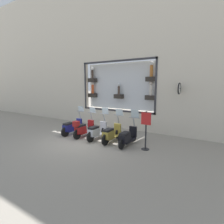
{
  "coord_description": "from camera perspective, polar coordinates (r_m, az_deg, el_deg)",
  "views": [
    {
      "loc": [
        -6.68,
        -5.91,
        2.89
      ],
      "look_at": [
        2.03,
        -0.51,
        1.3
      ],
      "focal_mm": 28.0,
      "sensor_mm": 36.0,
      "label": 1
    }
  ],
  "objects": [
    {
      "name": "ground_plane",
      "position": [
        9.38,
        -9.35,
        -9.26
      ],
      "size": [
        120.0,
        120.0,
        0.0
      ],
      "primitive_type": "plane",
      "color": "gray"
    },
    {
      "name": "scooter_silver_2",
      "position": [
        9.41,
        -4.97,
        -6.27
      ],
      "size": [
        1.81,
        0.6,
        1.64
      ],
      "color": "black",
      "rests_on": "ground_plane"
    },
    {
      "name": "scooter_red_3",
      "position": [
        9.92,
        -9.43,
        -5.35
      ],
      "size": [
        1.81,
        0.6,
        1.59
      ],
      "color": "black",
      "rests_on": "ground_plane"
    },
    {
      "name": "scooter_black_0",
      "position": [
        8.49,
        5.02,
        -8.12
      ],
      "size": [
        1.79,
        0.61,
        1.65
      ],
      "color": "black",
      "rests_on": "ground_plane"
    },
    {
      "name": "shop_sign_post",
      "position": [
        7.95,
        10.99,
        -5.5
      ],
      "size": [
        0.36,
        0.45,
        1.75
      ],
      "color": "#232326",
      "rests_on": "ground_plane"
    },
    {
      "name": "scooter_navy_4",
      "position": [
        10.57,
        -12.94,
        -4.8
      ],
      "size": [
        1.81,
        0.6,
        1.6
      ],
      "color": "black",
      "rests_on": "ground_plane"
    },
    {
      "name": "scooter_olive_1",
      "position": [
        8.91,
        -0.24,
        -7.1
      ],
      "size": [
        1.81,
        0.6,
        1.61
      ],
      "color": "black",
      "rests_on": "ground_plane"
    },
    {
      "name": "building_facade",
      "position": [
        12.12,
        2.01,
        20.7
      ],
      "size": [
        1.23,
        36.0,
        10.57
      ],
      "color": "beige",
      "rests_on": "ground_plane"
    }
  ]
}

